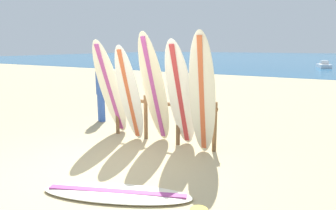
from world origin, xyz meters
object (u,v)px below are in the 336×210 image
beachgoer_standing (100,90)px  surfboard_rack (161,114)px  surfboard_leaning_center (180,96)px  surfboard_leaning_center_left (154,90)px  surfboard_leaning_left (130,95)px  surfboard_leaning_center_right (202,95)px  small_boat_offshore (324,65)px  surfboard_leaning_far_left (110,90)px  surfboard_lying_on_sand (117,193)px

beachgoer_standing → surfboard_rack: bearing=-16.4°
surfboard_leaning_center → surfboard_leaning_center_left: bearing=174.8°
surfboard_leaning_left → surfboard_leaning_center_right: (1.69, 0.07, 0.13)m
beachgoer_standing → small_boat_offshore: (4.52, 27.39, -0.66)m
surfboard_leaning_far_left → surfboard_lying_on_sand: 3.10m
surfboard_rack → beachgoer_standing: (-2.47, 0.73, 0.27)m
surfboard_leaning_center → beachgoer_standing: (-3.12, 1.04, -0.24)m
surfboard_rack → surfboard_leaning_center_right: size_ratio=1.08×
surfboard_leaning_center_left → beachgoer_standing: 2.66m
surfboard_leaning_center → surfboard_lying_on_sand: surfboard_leaning_center is taller
surfboard_leaning_left → surfboard_leaning_center_left: size_ratio=0.89×
surfboard_leaning_center_left → surfboard_leaning_center_right: (1.17, -0.13, -0.00)m
surfboard_leaning_center_right → beachgoer_standing: size_ratio=1.47×
surfboard_rack → small_boat_offshore: bearing=85.8°
surfboard_leaning_far_left → beachgoer_standing: bearing=141.0°
small_boat_offshore → surfboard_leaning_left: bearing=-95.2°
surfboard_leaning_center_right → small_boat_offshore: size_ratio=1.04×
surfboard_leaning_left → surfboard_leaning_far_left: bearing=167.8°
surfboard_leaning_center_left → beachgoer_standing: bearing=158.2°
surfboard_rack → surfboard_lying_on_sand: size_ratio=1.15×
surfboard_leaning_center_left → small_boat_offshore: (2.06, 28.37, -0.97)m
surfboard_lying_on_sand → small_boat_offshore: (1.32, 30.58, 0.22)m
surfboard_leaning_center_right → small_boat_offshore: bearing=88.2°
surfboard_lying_on_sand → beachgoer_standing: 4.60m
surfboard_leaning_center_right → beachgoer_standing: (-3.62, 1.11, -0.31)m
surfboard_leaning_far_left → surfboard_rack: bearing=14.3°
surfboard_leaning_left → surfboard_leaning_center_right: surfboard_leaning_center_right is taller
beachgoer_standing → surfboard_leaning_left: bearing=-31.3°
small_boat_offshore → surfboard_leaning_far_left: bearing=-96.5°
surfboard_leaning_center_left → surfboard_lying_on_sand: size_ratio=1.06×
surfboard_leaning_far_left → small_boat_offshore: (3.24, 28.42, -0.89)m
surfboard_leaning_center → small_boat_offshore: size_ratio=0.98×
surfboard_lying_on_sand → beachgoer_standing: bearing=135.0°
surfboard_leaning_left → surfboard_leaning_center: surfboard_leaning_center is taller
surfboard_leaning_center_left → surfboard_leaning_center: size_ratio=1.07×
surfboard_rack → surfboard_leaning_center_right: bearing=-18.3°
surfboard_leaning_left → beachgoer_standing: (-1.93, 1.18, -0.18)m
small_boat_offshore → surfboard_lying_on_sand: bearing=-92.5°
surfboard_rack → beachgoer_standing: 2.59m
surfboard_rack → surfboard_leaning_far_left: (-1.20, -0.31, 0.51)m
surfboard_rack → surfboard_leaning_far_left: surfboard_leaning_far_left is taller
surfboard_leaning_far_left → surfboard_leaning_center_right: surfboard_leaning_center_right is taller
surfboard_lying_on_sand → beachgoer_standing: size_ratio=1.39×
surfboard_leaning_far_left → surfboard_leaning_left: (0.66, -0.14, -0.06)m
surfboard_rack → surfboard_leaning_left: bearing=-140.1°
small_boat_offshore → beachgoer_standing: bearing=-99.4°
small_boat_offshore → surfboard_rack: bearing=-94.2°
surfboard_leaning_center_right → surfboard_leaning_center: bearing=172.6°
surfboard_rack → beachgoer_standing: size_ratio=1.60×
surfboard_rack → surfboard_leaning_center_left: (-0.02, -0.25, 0.58)m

